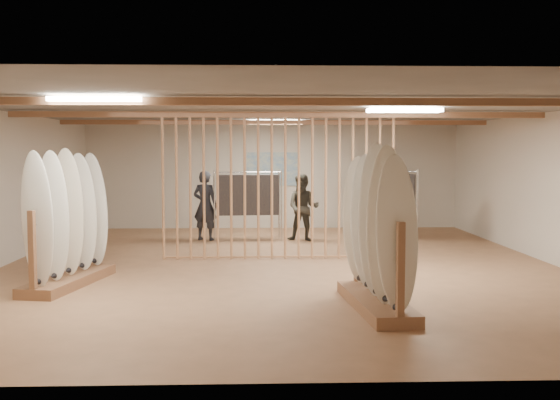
{
  "coord_description": "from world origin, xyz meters",
  "views": [
    {
      "loc": [
        -0.4,
        -11.68,
        2.05
      ],
      "look_at": [
        0.0,
        0.0,
        1.2
      ],
      "focal_mm": 42.0,
      "sensor_mm": 36.0,
      "label": 1
    }
  ],
  "objects_px": {
    "rack_right": "(376,255)",
    "shopper_b": "(303,203)",
    "rack_left": "(68,240)",
    "clothing_rack_b": "(384,194)",
    "shopper_a": "(205,201)",
    "clothing_rack_a": "(247,195)"
  },
  "relations": [
    {
      "from": "rack_right",
      "to": "shopper_b",
      "type": "height_order",
      "value": "rack_right"
    },
    {
      "from": "rack_left",
      "to": "shopper_b",
      "type": "distance_m",
      "value": 6.33
    },
    {
      "from": "clothing_rack_b",
      "to": "shopper_b",
      "type": "bearing_deg",
      "value": -153.77
    },
    {
      "from": "shopper_b",
      "to": "rack_right",
      "type": "bearing_deg",
      "value": -72.09
    },
    {
      "from": "rack_left",
      "to": "shopper_b",
      "type": "bearing_deg",
      "value": 62.26
    },
    {
      "from": "rack_right",
      "to": "shopper_b",
      "type": "bearing_deg",
      "value": 89.43
    },
    {
      "from": "clothing_rack_b",
      "to": "shopper_a",
      "type": "distance_m",
      "value": 4.23
    },
    {
      "from": "rack_right",
      "to": "shopper_b",
      "type": "distance_m",
      "value": 6.61
    },
    {
      "from": "rack_right",
      "to": "clothing_rack_a",
      "type": "bearing_deg",
      "value": 99.96
    },
    {
      "from": "rack_right",
      "to": "rack_left",
      "type": "bearing_deg",
      "value": 154.72
    },
    {
      "from": "rack_left",
      "to": "clothing_rack_a",
      "type": "relative_size",
      "value": 1.38
    },
    {
      "from": "rack_right",
      "to": "shopper_a",
      "type": "relative_size",
      "value": 1.21
    },
    {
      "from": "shopper_b",
      "to": "clothing_rack_b",
      "type": "bearing_deg",
      "value": 23.06
    },
    {
      "from": "clothing_rack_a",
      "to": "rack_right",
      "type": "bearing_deg",
      "value": -80.4
    },
    {
      "from": "rack_left",
      "to": "clothing_rack_b",
      "type": "xyz_separation_m",
      "value": [
        5.91,
        5.26,
        0.37
      ]
    },
    {
      "from": "rack_left",
      "to": "shopper_a",
      "type": "relative_size",
      "value": 1.22
    },
    {
      "from": "rack_left",
      "to": "rack_right",
      "type": "relative_size",
      "value": 1.01
    },
    {
      "from": "rack_left",
      "to": "clothing_rack_b",
      "type": "distance_m",
      "value": 7.92
    },
    {
      "from": "rack_left",
      "to": "shopper_a",
      "type": "xyz_separation_m",
      "value": [
        1.69,
        5.17,
        0.21
      ]
    },
    {
      "from": "rack_right",
      "to": "clothing_rack_a",
      "type": "xyz_separation_m",
      "value": [
        -1.79,
        6.75,
        0.36
      ]
    },
    {
      "from": "clothing_rack_a",
      "to": "shopper_b",
      "type": "distance_m",
      "value": 1.31
    },
    {
      "from": "rack_left",
      "to": "rack_right",
      "type": "bearing_deg",
      "value": -9.27
    }
  ]
}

